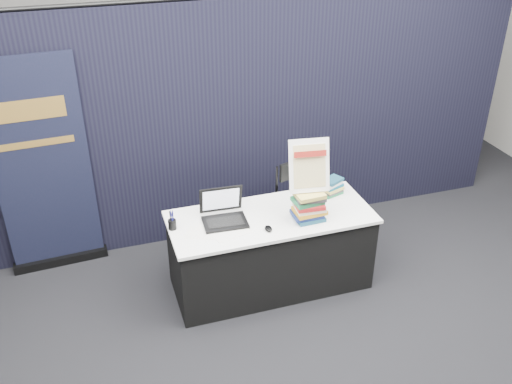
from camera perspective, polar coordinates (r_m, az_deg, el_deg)
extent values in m
plane|color=black|center=(5.04, 3.51, -12.81)|extent=(8.00, 8.00, 0.00)
cube|color=#A3A09A|center=(7.75, -7.23, 17.16)|extent=(8.00, 0.02, 3.50)
cube|color=black|center=(5.68, -1.96, 6.85)|extent=(6.00, 0.08, 2.40)
cube|color=black|center=(5.21, 1.45, -6.02)|extent=(1.76, 0.71, 0.72)
cube|color=white|center=(5.01, 1.50, -2.53)|extent=(1.80, 0.75, 0.03)
cube|color=black|center=(4.89, -3.12, -3.05)|extent=(0.39, 0.29, 0.02)
cube|color=black|center=(4.93, -3.56, -0.88)|extent=(0.38, 0.09, 0.26)
cube|color=silver|center=(4.92, -3.54, -0.93)|extent=(0.32, 0.06, 0.20)
ellipsoid|color=black|center=(4.80, 1.25, -3.67)|extent=(0.07, 0.10, 0.03)
cube|color=white|center=(4.88, -4.06, -3.34)|extent=(0.30, 0.25, 0.00)
cube|color=white|center=(4.79, -5.40, -4.09)|extent=(0.32, 0.27, 0.00)
cube|color=white|center=(4.79, -2.67, -3.95)|extent=(0.36, 0.30, 0.00)
cylinder|color=black|center=(4.85, -8.38, -3.23)|extent=(0.08, 0.08, 0.09)
cube|color=navy|center=(4.96, 5.22, -2.55)|extent=(0.26, 0.20, 0.03)
cube|color=navy|center=(4.94, 5.24, -2.21)|extent=(0.26, 0.20, 0.03)
cube|color=#C0841B|center=(4.92, 5.26, -1.87)|extent=(0.26, 0.20, 0.03)
cube|color=#F8EBCB|center=(4.91, 5.28, -1.53)|extent=(0.26, 0.20, 0.03)
cube|color=#B01C1C|center=(4.89, 5.29, -1.18)|extent=(0.26, 0.20, 0.03)
cube|color=#1F7747|center=(4.87, 5.31, -0.83)|extent=(0.26, 0.20, 0.03)
cube|color=#444448|center=(4.85, 5.33, -0.48)|extent=(0.26, 0.20, 0.03)
cube|color=#CAB251|center=(4.84, 5.35, -0.13)|extent=(0.26, 0.20, 0.03)
cube|color=#1F7747|center=(5.36, 7.51, -0.08)|extent=(0.22, 0.20, 0.03)
cube|color=#444448|center=(5.35, 7.53, 0.16)|extent=(0.22, 0.20, 0.03)
cube|color=#CAB251|center=(5.34, 7.54, 0.40)|extent=(0.22, 0.20, 0.03)
cube|color=#0E5275|center=(5.32, 7.56, 0.65)|extent=(0.22, 0.20, 0.03)
cube|color=silver|center=(5.31, 7.58, 0.89)|extent=(0.22, 0.20, 0.03)
cube|color=navy|center=(5.30, 7.60, 1.14)|extent=(0.22, 0.20, 0.03)
cube|color=black|center=(4.81, 5.44, 0.14)|extent=(0.23, 0.05, 0.02)
cylinder|color=black|center=(4.78, 4.11, 1.82)|extent=(0.03, 0.12, 0.33)
cylinder|color=black|center=(4.85, 6.12, 2.13)|extent=(0.03, 0.12, 0.33)
cube|color=white|center=(4.75, 5.34, 2.62)|extent=(0.36, 0.18, 0.44)
cube|color=#D1C082|center=(4.74, 5.38, 2.58)|extent=(0.29, 0.14, 0.35)
cube|color=maroon|center=(4.69, 5.45, 3.81)|extent=(0.27, 0.06, 0.05)
cube|color=black|center=(5.97, -18.86, -6.42)|extent=(0.89, 0.15, 0.08)
cube|color=black|center=(5.49, -20.54, 2.19)|extent=(0.83, 0.08, 2.08)
cube|color=#BD8A3B|center=(5.25, -21.64, 7.64)|extent=(0.57, 0.04, 0.19)
cube|color=#BD8A3B|center=(5.37, -21.03, 4.56)|extent=(0.62, 0.04, 0.06)
cylinder|color=black|center=(5.36, 3.58, -6.46)|extent=(0.02, 0.02, 0.49)
cylinder|color=black|center=(5.51, 7.85, -5.58)|extent=(0.02, 0.02, 0.49)
cylinder|color=black|center=(5.69, 1.99, -3.99)|extent=(0.02, 0.02, 0.49)
cylinder|color=black|center=(5.84, 6.05, -3.23)|extent=(0.02, 0.02, 0.49)
cube|color=black|center=(5.45, 4.99, -2.45)|extent=(0.58, 0.58, 0.04)
cube|color=black|center=(5.42, 4.30, 2.46)|extent=(0.43, 0.16, 0.18)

